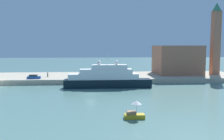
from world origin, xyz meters
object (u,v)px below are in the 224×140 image
object	(u,v)px
small_motorboat	(135,112)
bell_tower	(216,37)
large_yacht	(107,78)
parked_car	(34,77)
harbor_building	(177,60)
person_figure	(48,75)
mooring_bollard	(96,78)

from	to	relation	value
small_motorboat	bell_tower	world-z (taller)	bell_tower
large_yacht	parked_car	bearing A→B (deg)	158.11
parked_car	bell_tower	bearing A→B (deg)	6.67
harbor_building	large_yacht	bearing A→B (deg)	-143.98
harbor_building	person_figure	size ratio (longest dim) A/B	9.16
mooring_bollard	parked_car	bearing A→B (deg)	173.66
person_figure	harbor_building	bearing A→B (deg)	7.98
parked_car	mooring_bollard	bearing A→B (deg)	-6.34
harbor_building	parked_car	xyz separation A→B (m)	(-52.27, -11.16, -4.92)
small_motorboat	bell_tower	xyz separation A→B (m)	(38.81, 49.49, 14.82)
parked_car	mooring_bollard	world-z (taller)	parked_car
parked_car	mooring_bollard	distance (m)	20.77
parked_car	person_figure	distance (m)	5.75
person_figure	mooring_bollard	distance (m)	18.15
harbor_building	mooring_bollard	bearing A→B (deg)	-156.96
harbor_building	parked_car	distance (m)	53.68
bell_tower	parked_car	size ratio (longest dim) A/B	6.19
mooring_bollard	bell_tower	bearing A→B (deg)	12.46
large_yacht	parked_car	distance (m)	25.64
harbor_building	person_figure	distance (m)	49.22
mooring_bollard	large_yacht	bearing A→B (deg)	-66.58
large_yacht	parked_car	world-z (taller)	large_yacht
parked_car	large_yacht	bearing A→B (deg)	-21.89
large_yacht	person_figure	world-z (taller)	large_yacht
mooring_bollard	person_figure	bearing A→B (deg)	158.51
large_yacht	person_figure	distance (m)	24.39
harbor_building	mooring_bollard	distance (m)	34.76
harbor_building	small_motorboat	bearing A→B (deg)	-115.47
harbor_building	mooring_bollard	size ratio (longest dim) A/B	21.12
harbor_building	person_figure	bearing A→B (deg)	-172.02
small_motorboat	mooring_bollard	size ratio (longest dim) A/B	4.53
small_motorboat	mooring_bollard	distance (m)	40.03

